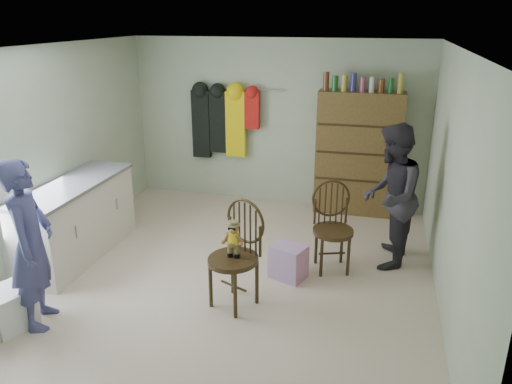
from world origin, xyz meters
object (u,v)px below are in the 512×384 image
(chair_front, at_px, (237,248))
(chair_far, at_px, (332,223))
(counter, at_px, (76,220))
(dresser, at_px, (358,153))

(chair_front, height_order, chair_far, chair_front)
(chair_front, xyz_separation_m, chair_far, (0.84, 1.01, -0.06))
(counter, relative_size, chair_far, 1.79)
(counter, relative_size, chair_front, 1.68)
(counter, relative_size, dresser, 0.90)
(chair_far, xyz_separation_m, dresser, (0.16, 1.85, 0.36))
(chair_front, bearing_deg, chair_far, 74.38)
(chair_far, relative_size, dresser, 0.50)
(chair_front, xyz_separation_m, dresser, (1.01, 2.86, 0.30))
(chair_front, height_order, dresser, dresser)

